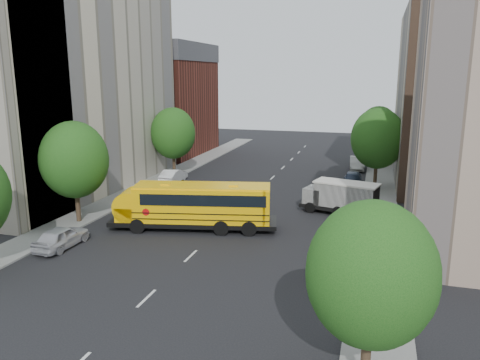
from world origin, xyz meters
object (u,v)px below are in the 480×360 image
at_px(safari_truck, 341,197).
at_px(parked_car_1, 173,176).
at_px(street_tree_2, 173,133).
at_px(parked_car_5, 357,163).
at_px(school_bus, 192,204).
at_px(street_tree_1, 74,160).
at_px(parked_car_3, 343,275).
at_px(street_tree_5, 378,129).
at_px(street_tree_3, 371,274).
at_px(parked_car_0, 61,237).
at_px(street_tree_4, 378,139).
at_px(parked_car_4, 353,179).

height_order(safari_truck, parked_car_1, safari_truck).
bearing_deg(street_tree_2, parked_car_5, 25.05).
bearing_deg(school_bus, street_tree_1, 173.95).
distance_m(parked_car_1, parked_car_3, 28.03).
bearing_deg(school_bus, street_tree_5, 53.70).
height_order(street_tree_3, parked_car_1, street_tree_3).
xyz_separation_m(street_tree_3, school_bus, (-12.92, 14.99, -2.51)).
xyz_separation_m(safari_truck, parked_car_0, (-17.17, -13.09, -0.70)).
distance_m(street_tree_2, street_tree_4, 22.00).
bearing_deg(street_tree_5, street_tree_2, -151.39).
bearing_deg(street_tree_3, parked_car_0, 155.61).
xyz_separation_m(school_bus, parked_car_0, (-6.88, -6.02, -1.20)).
xyz_separation_m(street_tree_3, street_tree_4, (0.00, 32.00, 0.62)).
distance_m(street_tree_1, street_tree_4, 28.43).
height_order(street_tree_1, safari_truck, street_tree_1).
distance_m(street_tree_5, safari_truck, 22.33).
relative_size(street_tree_1, parked_car_4, 1.77).
bearing_deg(parked_car_1, parked_car_4, -170.51).
height_order(street_tree_4, parked_car_4, street_tree_4).
bearing_deg(parked_car_0, parked_car_5, -117.56).
bearing_deg(parked_car_4, street_tree_2, -179.90).
xyz_separation_m(street_tree_5, parked_car_3, (-1.40, -35.77, -4.00)).
bearing_deg(street_tree_4, parked_car_0, -130.70).
distance_m(school_bus, parked_car_0, 9.22).
distance_m(street_tree_1, parked_car_5, 33.94).
height_order(street_tree_3, street_tree_5, street_tree_5).
height_order(street_tree_2, parked_car_0, street_tree_2).
relative_size(street_tree_4, parked_car_4, 1.82).
xyz_separation_m(parked_car_1, parked_car_4, (18.40, 3.60, 0.02)).
bearing_deg(parked_car_4, street_tree_5, 78.74).
xyz_separation_m(street_tree_2, parked_car_4, (19.80, 0.26, -4.07)).
bearing_deg(parked_car_0, street_tree_4, -129.65).
bearing_deg(parked_car_1, street_tree_2, -68.86).
relative_size(street_tree_2, safari_truck, 1.15).
distance_m(school_bus, parked_car_1, 15.72).
xyz_separation_m(street_tree_5, parked_car_1, (-20.60, -15.34, -3.96)).
height_order(parked_car_0, parked_car_5, parked_car_5).
relative_size(street_tree_2, parked_car_1, 1.71).
relative_size(street_tree_4, parked_car_3, 1.66).
xyz_separation_m(street_tree_2, street_tree_4, (22.00, 0.00, 0.25)).
height_order(street_tree_2, parked_car_5, street_tree_2).
height_order(street_tree_1, street_tree_5, street_tree_1).
bearing_deg(street_tree_1, parked_car_1, 84.54).
bearing_deg(street_tree_3, street_tree_5, 90.00).
height_order(street_tree_1, school_bus, street_tree_1).
relative_size(parked_car_3, parked_car_4, 1.09).
height_order(street_tree_2, street_tree_4, street_tree_4).
distance_m(street_tree_2, parked_car_1, 5.46).
bearing_deg(parked_car_0, street_tree_5, -118.44).
height_order(safari_truck, parked_car_5, safari_truck).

